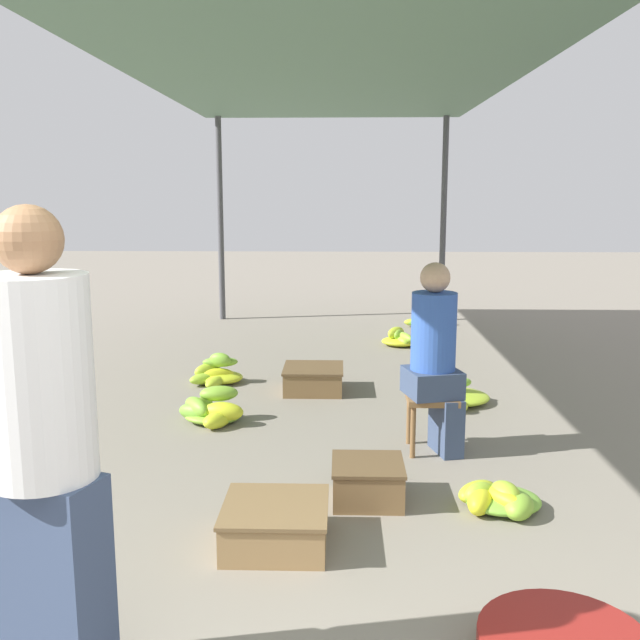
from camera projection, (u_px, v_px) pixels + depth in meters
name	position (u px, v px, depth m)	size (l,w,h in m)	color
canopy_post_back_left	(220.00, 220.00, 9.72)	(0.08, 0.08, 2.74)	#4C4C51
canopy_post_back_right	(443.00, 220.00, 9.63)	(0.08, 0.08, 2.74)	#4C4C51
canopy_tarp	(325.00, 56.00, 5.40)	(3.43, 8.58, 0.04)	#567A60
vendor_foreground	(43.00, 451.00, 2.40)	(0.46, 0.46, 1.71)	#384766
stool	(432.00, 406.00, 4.83)	(0.34, 0.34, 0.39)	brown
vendor_seated	(436.00, 355.00, 4.76)	(0.41, 0.41, 1.29)	#384766
banana_pile_left_0	(211.00, 411.00, 5.48)	(0.54, 0.63, 0.27)	#90BE32
banana_pile_left_1	(216.00, 374.00, 6.58)	(0.51, 0.52, 0.29)	#ADCA2D
banana_pile_right_0	(497.00, 499.00, 3.95)	(0.50, 0.47, 0.17)	yellow
banana_pile_right_1	(453.00, 395.00, 5.98)	(0.60, 0.64, 0.22)	#7CB636
banana_pile_right_2	(424.00, 320.00, 9.36)	(0.50, 0.46, 0.31)	#C0D12A
banana_pile_right_3	(400.00, 339.00, 8.22)	(0.44, 0.56, 0.22)	#B2CB2C
crate_near	(368.00, 481.00, 4.07)	(0.41, 0.41, 0.23)	brown
crate_mid	(313.00, 379.00, 6.33)	(0.53, 0.53, 0.22)	brown
crate_far	(275.00, 524.00, 3.56)	(0.53, 0.53, 0.21)	#9E7A4C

